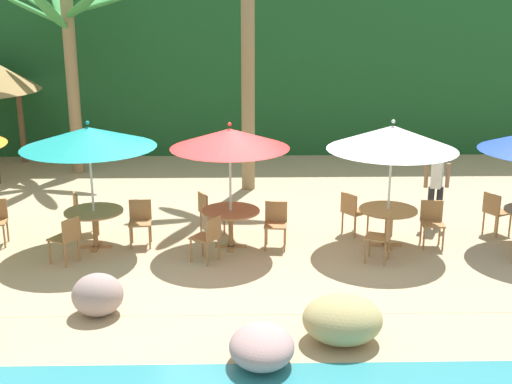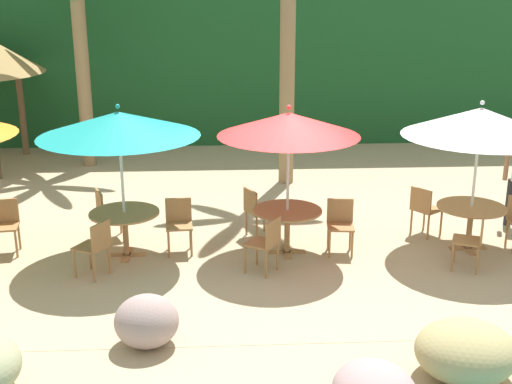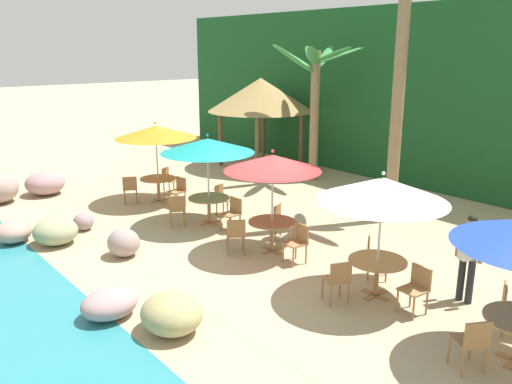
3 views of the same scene
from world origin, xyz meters
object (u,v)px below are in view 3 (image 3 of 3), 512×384
at_px(dining_table_red, 272,226).
at_px(dining_table_white, 377,266).
at_px(chair_orange_seaward, 179,189).
at_px(umbrella_red, 273,163).
at_px(umbrella_orange, 156,132).
at_px(chair_teal_inland, 222,197).
at_px(dining_table_orange, 158,182).
at_px(umbrella_teal, 207,146).
at_px(umbrella_white, 382,190).
at_px(chair_blue_left, 472,341).
at_px(chair_red_left, 236,233).
at_px(palm_tree_nearest, 315,85).
at_px(chair_orange_inland, 169,179).
at_px(chair_white_inland, 374,254).
at_px(chair_blue_inland, 511,306).
at_px(palapa_hut, 261,95).
at_px(chair_white_seaward, 417,286).
at_px(chair_teal_seaward, 233,212).
at_px(palm_tree_second, 401,56).
at_px(chair_white_left, 338,279).
at_px(chair_orange_left, 130,187).
at_px(chair_red_seaward, 298,240).
at_px(chair_red_inland, 281,219).
at_px(dining_table_teal, 209,202).
at_px(chair_teal_left, 177,208).
at_px(waiter_in_white, 469,252).

relative_size(dining_table_red, dining_table_white, 1.00).
xyz_separation_m(chair_orange_seaward, umbrella_red, (4.52, -0.28, 1.60)).
xyz_separation_m(umbrella_orange, chair_teal_inland, (2.36, 0.71, -1.65)).
relative_size(dining_table_orange, umbrella_teal, 0.45).
bearing_deg(umbrella_red, umbrella_white, 0.13).
distance_m(umbrella_white, chair_blue_left, 3.03).
bearing_deg(dining_table_white, chair_orange_seaward, 177.88).
bearing_deg(chair_teal_inland, chair_red_left, -30.68).
distance_m(umbrella_red, palm_tree_nearest, 7.20).
xyz_separation_m(umbrella_red, dining_table_red, (0.00, 0.00, -1.50)).
bearing_deg(chair_blue_left, palm_tree_nearest, 145.35).
relative_size(umbrella_teal, dining_table_red, 2.24).
height_order(umbrella_orange, chair_orange_inland, umbrella_orange).
distance_m(chair_teal_inland, chair_white_inland, 5.39).
height_order(dining_table_red, chair_blue_inland, chair_blue_inland).
xyz_separation_m(chair_orange_seaward, palm_tree_nearest, (0.31, 5.42, 2.86)).
bearing_deg(dining_table_red, palapa_hut, 141.20).
height_order(chair_white_seaward, chair_white_inland, same).
relative_size(umbrella_red, palm_tree_nearest, 0.51).
bearing_deg(chair_white_seaward, chair_orange_seaward, 178.18).
distance_m(chair_teal_seaward, chair_white_inland, 4.17).
height_order(chair_blue_inland, palm_tree_second, palm_tree_second).
distance_m(chair_teal_inland, chair_white_left, 5.93).
relative_size(chair_orange_left, chair_red_left, 1.00).
xyz_separation_m(umbrella_teal, chair_red_seaward, (3.43, -0.02, -1.63)).
distance_m(chair_red_seaward, chair_blue_left, 4.63).
bearing_deg(chair_blue_inland, chair_white_left, -151.12).
bearing_deg(palapa_hut, chair_blue_left, -28.02).
relative_size(chair_red_inland, palm_tree_nearest, 0.18).
relative_size(umbrella_teal, chair_blue_left, 2.83).
distance_m(dining_table_teal, chair_white_seaward, 6.41).
distance_m(chair_orange_inland, palapa_hut, 5.66).
relative_size(chair_white_left, palm_tree_second, 0.13).
bearing_deg(dining_table_white, chair_teal_left, -172.52).
xyz_separation_m(dining_table_red, waiter_in_white, (4.19, 1.09, 0.37)).
distance_m(chair_teal_inland, umbrella_white, 6.22).
xyz_separation_m(chair_red_seaward, chair_white_inland, (1.56, 0.64, 0.00)).
xyz_separation_m(dining_table_red, chair_red_left, (-0.38, -0.76, -0.10)).
height_order(dining_table_orange, umbrella_red, umbrella_red).
relative_size(umbrella_teal, palm_tree_nearest, 0.52).
xyz_separation_m(chair_teal_left, chair_white_inland, (5.31, 1.41, 0.00)).
distance_m(umbrella_orange, chair_white_inland, 7.95).
bearing_deg(waiter_in_white, dining_table_white, -138.14).
bearing_deg(palm_tree_second, chair_blue_inland, -35.30).
bearing_deg(chair_teal_seaward, umbrella_red, -6.13).
bearing_deg(dining_table_teal, chair_white_seaward, -0.06).
bearing_deg(dining_table_white, chair_red_left, -167.09).
xyz_separation_m(chair_white_seaward, chair_white_left, (-1.11, -0.83, 0.00)).
bearing_deg(chair_teal_seaward, palm_tree_second, 61.12).
relative_size(chair_red_inland, waiter_in_white, 0.51).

